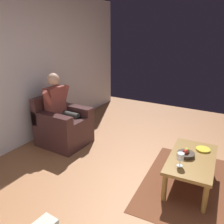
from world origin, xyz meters
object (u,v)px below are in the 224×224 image
(wine_glass_near, at_px, (181,157))
(fruit_bowl, at_px, (186,154))
(coffee_table, at_px, (192,162))
(armchair, at_px, (63,126))
(person_seated, at_px, (61,107))
(decorative_dish, at_px, (203,149))

(wine_glass_near, bearing_deg, fruit_bowl, 178.22)
(coffee_table, relative_size, fruit_bowl, 4.69)
(armchair, height_order, fruit_bowl, armchair)
(person_seated, distance_m, coffee_table, 2.29)
(wine_glass_near, bearing_deg, decorative_dish, 162.20)
(coffee_table, bearing_deg, armchair, -92.88)
(wine_glass_near, distance_m, fruit_bowl, 0.28)
(person_seated, distance_m, decorative_dish, 2.36)
(decorative_dish, bearing_deg, fruit_bowl, -31.20)
(coffee_table, height_order, wine_glass_near, wine_glass_near)
(person_seated, bearing_deg, coffee_table, 88.58)
(person_seated, height_order, fruit_bowl, person_seated)
(wine_glass_near, bearing_deg, person_seated, -100.08)
(armchair, xyz_separation_m, person_seated, (-0.00, -0.01, 0.35))
(fruit_bowl, bearing_deg, armchair, -93.09)
(coffee_table, height_order, decorative_dish, decorative_dish)
(person_seated, bearing_deg, wine_glass_near, 81.37)
(wine_glass_near, xyz_separation_m, decorative_dish, (-0.54, 0.17, -0.11))
(coffee_table, distance_m, decorative_dish, 0.29)
(armchair, height_order, decorative_dish, armchair)
(armchair, relative_size, decorative_dish, 4.59)
(fruit_bowl, xyz_separation_m, decorative_dish, (-0.27, 0.17, -0.02))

